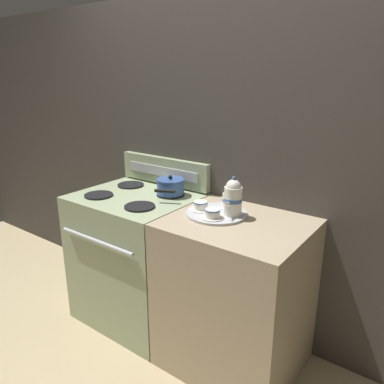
# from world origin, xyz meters

# --- Properties ---
(ground_plane) EXTENTS (6.00, 6.00, 0.00)m
(ground_plane) POSITION_xyz_m (0.00, 0.00, 0.00)
(ground_plane) COLOR tan
(wall_back) EXTENTS (6.00, 0.05, 2.20)m
(wall_back) POSITION_xyz_m (0.00, 0.36, 1.10)
(wall_back) COLOR #423D38
(wall_back) RESTS_ON ground
(stove) EXTENTS (0.79, 0.69, 0.93)m
(stove) POSITION_xyz_m (-0.39, -0.00, 0.46)
(stove) COLOR #9EAD84
(stove) RESTS_ON ground
(control_panel) EXTENTS (0.77, 0.05, 0.19)m
(control_panel) POSITION_xyz_m (-0.39, 0.31, 1.03)
(control_panel) COLOR #9EAD84
(control_panel) RESTS_ON stove
(side_counter) EXTENTS (0.77, 0.66, 0.92)m
(side_counter) POSITION_xyz_m (0.40, 0.00, 0.46)
(side_counter) COLOR tan
(side_counter) RESTS_ON ground
(saucepan) EXTENTS (0.23, 0.27, 0.13)m
(saucepan) POSITION_xyz_m (-0.20, 0.15, 0.98)
(saucepan) COLOR #335193
(saucepan) RESTS_ON stove
(serving_tray) EXTENTS (0.36, 0.36, 0.01)m
(serving_tray) POSITION_xyz_m (0.24, 0.03, 0.93)
(serving_tray) COLOR #B2B2B7
(serving_tray) RESTS_ON side_counter
(teapot) EXTENTS (0.10, 0.17, 0.23)m
(teapot) POSITION_xyz_m (0.34, 0.05, 1.04)
(teapot) COLOR white
(teapot) RESTS_ON serving_tray
(teacup_left) EXTENTS (0.13, 0.13, 0.05)m
(teacup_left) POSITION_xyz_m (0.14, 0.01, 0.96)
(teacup_left) COLOR white
(teacup_left) RESTS_ON serving_tray
(teacup_right) EXTENTS (0.13, 0.13, 0.05)m
(teacup_right) POSITION_xyz_m (0.27, -0.06, 0.96)
(teacup_right) COLOR white
(teacup_right) RESTS_ON serving_tray
(creamer_jug) EXTENTS (0.07, 0.07, 0.08)m
(creamer_jug) POSITION_xyz_m (0.24, 0.16, 0.97)
(creamer_jug) COLOR white
(creamer_jug) RESTS_ON serving_tray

